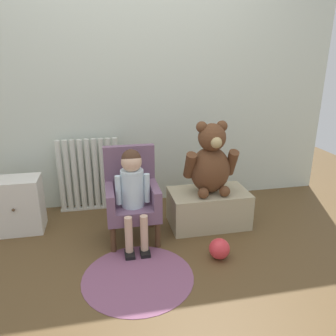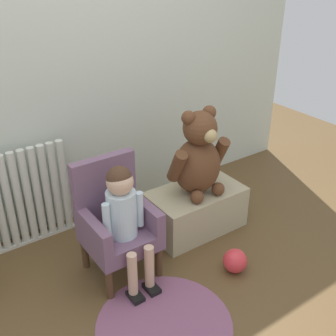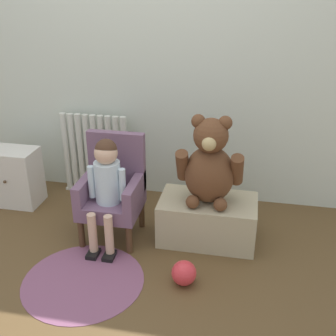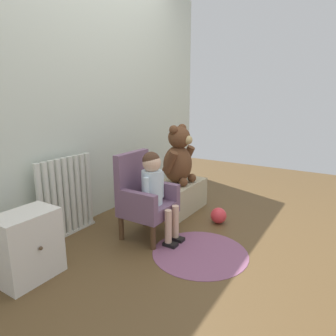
{
  "view_description": "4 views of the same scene",
  "coord_description": "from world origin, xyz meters",
  "px_view_note": "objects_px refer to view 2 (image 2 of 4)",
  "views": [
    {
      "loc": [
        -0.32,
        -1.83,
        1.36
      ],
      "look_at": [
        0.15,
        0.46,
        0.56
      ],
      "focal_mm": 35.0,
      "sensor_mm": 36.0,
      "label": 1
    },
    {
      "loc": [
        -1.04,
        -1.35,
        1.77
      ],
      "look_at": [
        0.22,
        0.46,
        0.6
      ],
      "focal_mm": 45.0,
      "sensor_mm": 36.0,
      "label": 2
    },
    {
      "loc": [
        0.74,
        -1.9,
        1.66
      ],
      "look_at": [
        0.25,
        0.52,
        0.53
      ],
      "focal_mm": 45.0,
      "sensor_mm": 36.0,
      "label": 3
    },
    {
      "loc": [
        -2.03,
        -0.93,
        1.17
      ],
      "look_at": [
        0.18,
        0.46,
        0.53
      ],
      "focal_mm": 32.0,
      "sensor_mm": 36.0,
      "label": 4
    }
  ],
  "objects_px": {
    "radiator": "(28,197)",
    "child_figure": "(124,210)",
    "toy_ball": "(235,261)",
    "low_bench": "(195,209)",
    "floor_rug": "(164,324)",
    "large_teddy_bear": "(198,157)",
    "child_armchair": "(115,220)"
  },
  "relations": [
    {
      "from": "radiator",
      "to": "floor_rug",
      "type": "relative_size",
      "value": 0.93
    },
    {
      "from": "low_bench",
      "to": "floor_rug",
      "type": "xyz_separation_m",
      "value": [
        -0.67,
        -0.6,
        -0.15
      ]
    },
    {
      "from": "low_bench",
      "to": "toy_ball",
      "type": "distance_m",
      "value": 0.51
    },
    {
      "from": "child_figure",
      "to": "large_teddy_bear",
      "type": "xyz_separation_m",
      "value": [
        0.64,
        0.15,
        0.08
      ]
    },
    {
      "from": "large_teddy_bear",
      "to": "floor_rug",
      "type": "height_order",
      "value": "large_teddy_bear"
    },
    {
      "from": "child_armchair",
      "to": "toy_ball",
      "type": "height_order",
      "value": "child_armchair"
    },
    {
      "from": "child_armchair",
      "to": "large_teddy_bear",
      "type": "distance_m",
      "value": 0.68
    },
    {
      "from": "child_armchair",
      "to": "child_figure",
      "type": "xyz_separation_m",
      "value": [
        -0.0,
        -0.11,
        0.14
      ]
    },
    {
      "from": "child_figure",
      "to": "toy_ball",
      "type": "relative_size",
      "value": 4.95
    },
    {
      "from": "radiator",
      "to": "child_figure",
      "type": "relative_size",
      "value": 0.92
    },
    {
      "from": "radiator",
      "to": "low_bench",
      "type": "height_order",
      "value": "radiator"
    },
    {
      "from": "radiator",
      "to": "large_teddy_bear",
      "type": "bearing_deg",
      "value": -28.0
    },
    {
      "from": "low_bench",
      "to": "child_armchair",
      "type": "bearing_deg",
      "value": -175.56
    },
    {
      "from": "low_bench",
      "to": "toy_ball",
      "type": "height_order",
      "value": "low_bench"
    },
    {
      "from": "low_bench",
      "to": "floor_rug",
      "type": "height_order",
      "value": "low_bench"
    },
    {
      "from": "child_figure",
      "to": "floor_rug",
      "type": "relative_size",
      "value": 1.01
    },
    {
      "from": "large_teddy_bear",
      "to": "floor_rug",
      "type": "relative_size",
      "value": 0.81
    },
    {
      "from": "large_teddy_bear",
      "to": "floor_rug",
      "type": "xyz_separation_m",
      "value": [
        -0.67,
        -0.58,
        -0.56
      ]
    },
    {
      "from": "child_armchair",
      "to": "low_bench",
      "type": "xyz_separation_m",
      "value": [
        0.65,
        0.05,
        -0.19
      ]
    },
    {
      "from": "low_bench",
      "to": "child_figure",
      "type": "bearing_deg",
      "value": -165.88
    },
    {
      "from": "radiator",
      "to": "floor_rug",
      "type": "bearing_deg",
      "value": -74.46
    },
    {
      "from": "low_bench",
      "to": "toy_ball",
      "type": "xyz_separation_m",
      "value": [
        -0.08,
        -0.49,
        -0.08
      ]
    },
    {
      "from": "child_figure",
      "to": "floor_rug",
      "type": "height_order",
      "value": "child_figure"
    },
    {
      "from": "child_armchair",
      "to": "child_figure",
      "type": "relative_size",
      "value": 0.97
    },
    {
      "from": "floor_rug",
      "to": "low_bench",
      "type": "bearing_deg",
      "value": 41.59
    },
    {
      "from": "child_figure",
      "to": "low_bench",
      "type": "height_order",
      "value": "child_figure"
    },
    {
      "from": "large_teddy_bear",
      "to": "floor_rug",
      "type": "bearing_deg",
      "value": -138.89
    },
    {
      "from": "child_armchair",
      "to": "large_teddy_bear",
      "type": "relative_size",
      "value": 1.21
    },
    {
      "from": "radiator",
      "to": "toy_ball",
      "type": "height_order",
      "value": "radiator"
    },
    {
      "from": "floor_rug",
      "to": "toy_ball",
      "type": "height_order",
      "value": "toy_ball"
    },
    {
      "from": "child_armchair",
      "to": "low_bench",
      "type": "distance_m",
      "value": 0.68
    },
    {
      "from": "floor_rug",
      "to": "radiator",
      "type": "bearing_deg",
      "value": 105.54
    }
  ]
}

